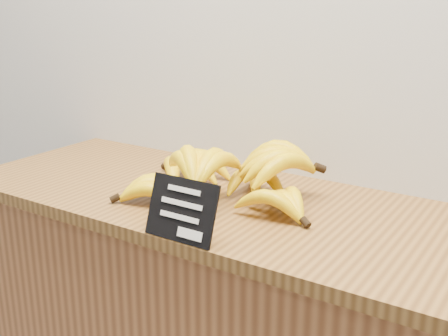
# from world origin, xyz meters

# --- Properties ---
(counter_top) EXTENTS (1.42, 0.54, 0.03)m
(counter_top) POSITION_xyz_m (-0.18, 2.75, 0.92)
(counter_top) COLOR brown
(counter_top) RESTS_ON counter
(chalkboard_sign) EXTENTS (0.16, 0.05, 0.12)m
(chalkboard_sign) POSITION_xyz_m (-0.16, 2.50, 0.99)
(chalkboard_sign) COLOR black
(chalkboard_sign) RESTS_ON counter_top
(banana_pile) EXTENTS (0.50, 0.36, 0.13)m
(banana_pile) POSITION_xyz_m (-0.22, 2.75, 0.99)
(banana_pile) COLOR yellow
(banana_pile) RESTS_ON counter_top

